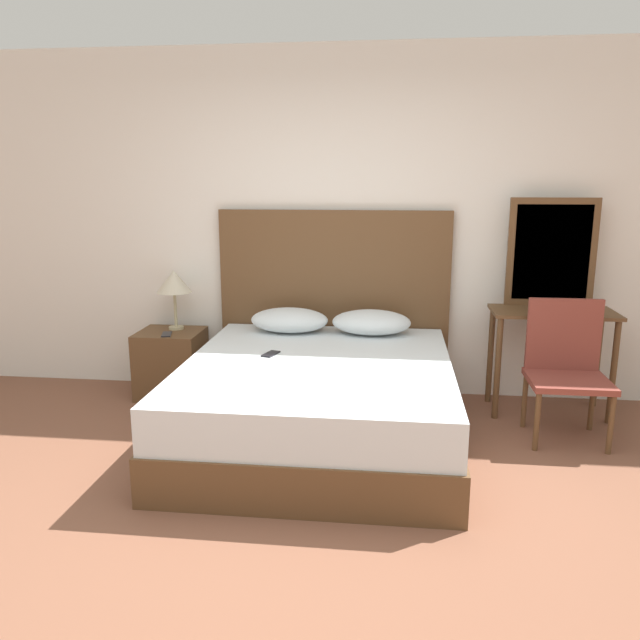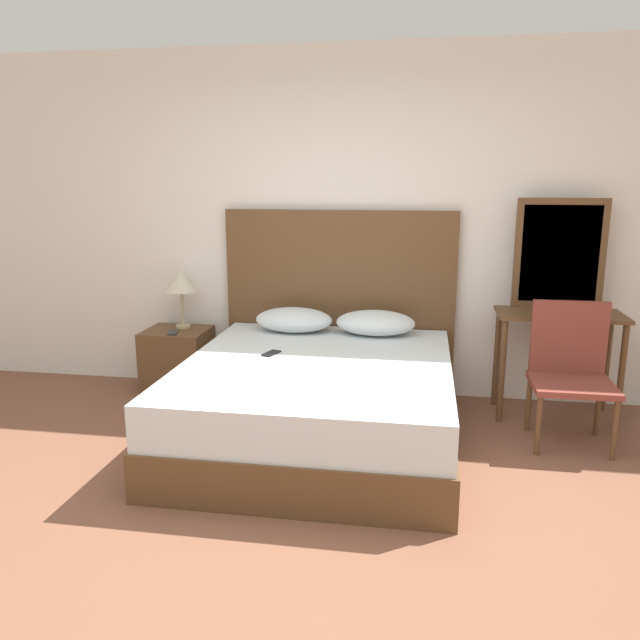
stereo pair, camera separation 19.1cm
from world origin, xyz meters
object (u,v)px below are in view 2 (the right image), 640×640
object	(u,v)px
bed	(318,402)
chair	(570,366)
phone_on_bed	(271,353)
phone_on_nightstand	(173,333)
vanity_desk	(558,335)
nightstand	(178,361)
table_lamp	(181,281)

from	to	relation	value
bed	chair	bearing A→B (deg)	10.87
phone_on_bed	bed	bearing A→B (deg)	-18.40
phone_on_nightstand	vanity_desk	size ratio (longest dim) A/B	0.19
bed	nightstand	xyz separation A→B (m)	(-1.28, 0.77, -0.01)
phone_on_bed	chair	bearing A→B (deg)	5.85
nightstand	table_lamp	bearing A→B (deg)	75.01
bed	table_lamp	bearing A→B (deg)	145.66
phone_on_bed	nightstand	distance (m)	1.19
table_lamp	chair	distance (m)	2.96
phone_on_bed	vanity_desk	world-z (taller)	vanity_desk
vanity_desk	phone_on_bed	bearing A→B (deg)	-162.35
phone_on_nightstand	chair	size ratio (longest dim) A/B	0.18
nightstand	vanity_desk	xyz separation A→B (m)	(2.91, -0.03, 0.35)
bed	chair	distance (m)	1.68
bed	vanity_desk	bearing A→B (deg)	24.33
phone_on_bed	nightstand	world-z (taller)	phone_on_bed
bed	table_lamp	size ratio (longest dim) A/B	4.19
phone_on_nightstand	phone_on_bed	bearing A→B (deg)	-30.45
phone_on_nightstand	vanity_desk	distance (m)	2.89
nightstand	vanity_desk	distance (m)	2.93
bed	phone_on_nightstand	xyz separation A→B (m)	(-1.26, 0.66, 0.26)
bed	nightstand	distance (m)	1.49
nightstand	vanity_desk	world-z (taller)	vanity_desk
phone_on_bed	chair	distance (m)	1.98
phone_on_bed	vanity_desk	xyz separation A→B (m)	(1.96, 0.63, 0.05)
table_lamp	phone_on_nightstand	xyz separation A→B (m)	(-0.01, -0.20, -0.37)
nightstand	phone_on_nightstand	bearing A→B (deg)	-81.31
phone_on_bed	chair	world-z (taller)	chair
bed	phone_on_nightstand	distance (m)	1.44
table_lamp	chair	world-z (taller)	table_lamp
chair	phone_on_bed	bearing A→B (deg)	-174.15
nightstand	chair	xyz separation A→B (m)	(2.91, -0.45, 0.25)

